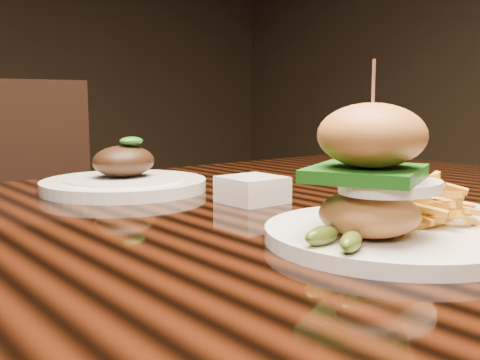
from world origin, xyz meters
TOP-DOWN VIEW (x-y plane):
  - dining_table at (0.00, 0.00)m, footprint 1.60×0.90m
  - burger_plate at (0.07, -0.24)m, footprint 0.26×0.26m
  - side_saucer at (0.23, -0.18)m, footprint 0.15×0.15m
  - ramekin at (0.11, 0.02)m, footprint 0.10×0.10m
  - far_dish at (0.02, 0.23)m, footprint 0.26×0.26m
  - chair_far at (0.04, 0.89)m, footprint 0.51×0.51m

SIDE VIEW (x-z plane):
  - chair_far at x=0.04m, z-range 0.06..1.01m
  - dining_table at x=0.00m, z-range 0.30..1.05m
  - side_saucer at x=0.23m, z-range 0.74..0.77m
  - far_dish at x=0.02m, z-range 0.72..0.81m
  - ramekin at x=0.11m, z-range 0.75..0.79m
  - burger_plate at x=0.07m, z-range 0.71..0.88m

